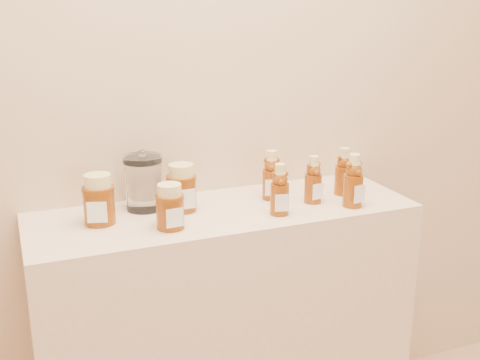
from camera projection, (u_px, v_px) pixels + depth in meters
name	position (u px, v px, depth m)	size (l,w,h in m)	color
wall_back	(201.00, 57.00, 1.91)	(3.50, 0.02, 2.70)	#CBAF89
display_table	(225.00, 337.00, 2.00)	(1.20, 0.40, 0.90)	beige
bear_bottle_back_left	(271.00, 172.00, 1.94)	(0.06, 0.06, 0.18)	#662B08
bear_bottle_back_mid	(313.00, 176.00, 1.91)	(0.06, 0.06, 0.17)	#662B08
bear_bottle_back_right	(344.00, 168.00, 1.99)	(0.06, 0.06, 0.18)	#662B08
bear_bottle_front_left	(280.00, 186.00, 1.80)	(0.06, 0.06, 0.18)	#662B08
bear_bottle_front_right	(354.00, 177.00, 1.87)	(0.07, 0.07, 0.19)	#662B08
honey_jar_left	(99.00, 199.00, 1.73)	(0.09, 0.09, 0.15)	#662B08
honey_jar_back	(182.00, 188.00, 1.84)	(0.09, 0.09, 0.15)	#662B08
honey_jar_front	(170.00, 206.00, 1.70)	(0.08, 0.08, 0.13)	#662B08
glass_canister	(143.00, 180.00, 1.85)	(0.12, 0.12, 0.19)	white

